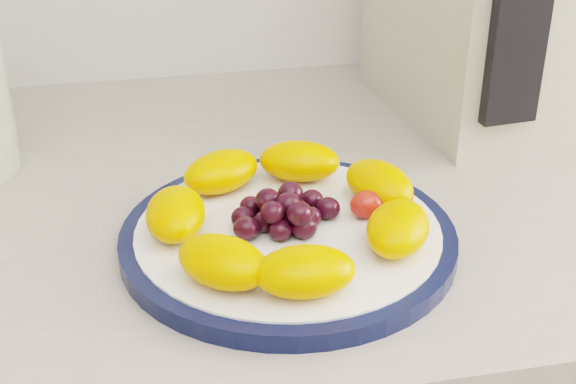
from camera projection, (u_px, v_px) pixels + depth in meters
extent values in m
cylinder|color=#0B1333|center=(288.00, 238.00, 0.65)|extent=(0.27, 0.27, 0.01)
cylinder|color=white|center=(288.00, 237.00, 0.65)|extent=(0.25, 0.25, 0.02)
ellipsoid|color=#FF8600|center=(379.00, 184.00, 0.67)|extent=(0.07, 0.08, 0.03)
ellipsoid|color=#FF8600|center=(299.00, 161.00, 0.71)|extent=(0.08, 0.07, 0.03)
ellipsoid|color=#FF8600|center=(221.00, 172.00, 0.69)|extent=(0.09, 0.08, 0.03)
ellipsoid|color=#FF8600|center=(176.00, 214.00, 0.63)|extent=(0.06, 0.08, 0.03)
ellipsoid|color=#FF8600|center=(223.00, 262.00, 0.57)|extent=(0.08, 0.08, 0.03)
ellipsoid|color=#FF8600|center=(305.00, 271.00, 0.56)|extent=(0.08, 0.05, 0.03)
ellipsoid|color=#FF8600|center=(398.00, 228.00, 0.61)|extent=(0.08, 0.09, 0.03)
ellipsoid|color=black|center=(288.00, 218.00, 0.64)|extent=(0.02, 0.02, 0.02)
ellipsoid|color=black|center=(311.00, 217.00, 0.64)|extent=(0.02, 0.02, 0.02)
ellipsoid|color=black|center=(295.00, 208.00, 0.65)|extent=(0.02, 0.02, 0.02)
ellipsoid|color=black|center=(273.00, 210.00, 0.65)|extent=(0.02, 0.02, 0.02)
ellipsoid|color=black|center=(265.00, 221.00, 0.64)|extent=(0.02, 0.02, 0.02)
ellipsoid|color=black|center=(280.00, 230.00, 0.62)|extent=(0.02, 0.02, 0.02)
ellipsoid|color=black|center=(304.00, 227.00, 0.63)|extent=(0.02, 0.02, 0.02)
ellipsoid|color=black|center=(328.00, 208.00, 0.65)|extent=(0.02, 0.02, 0.02)
ellipsoid|color=black|center=(312.00, 200.00, 0.67)|extent=(0.02, 0.02, 0.02)
ellipsoid|color=black|center=(291.00, 197.00, 0.67)|extent=(0.02, 0.02, 0.02)
ellipsoid|color=black|center=(268.00, 199.00, 0.67)|extent=(0.02, 0.02, 0.02)
ellipsoid|color=black|center=(251.00, 207.00, 0.66)|extent=(0.02, 0.02, 0.02)
ellipsoid|color=black|center=(242.00, 218.00, 0.64)|extent=(0.02, 0.02, 0.02)
ellipsoid|color=black|center=(246.00, 228.00, 0.62)|extent=(0.02, 0.02, 0.02)
ellipsoid|color=black|center=(288.00, 204.00, 0.63)|extent=(0.02, 0.02, 0.02)
ellipsoid|color=black|center=(290.00, 194.00, 0.65)|extent=(0.02, 0.02, 0.02)
ellipsoid|color=black|center=(268.00, 200.00, 0.64)|extent=(0.02, 0.02, 0.02)
ellipsoid|color=black|center=(273.00, 213.00, 0.62)|extent=(0.02, 0.02, 0.02)
ellipsoid|color=black|center=(299.00, 214.00, 0.62)|extent=(0.02, 0.02, 0.02)
ellipsoid|color=red|center=(368.00, 204.00, 0.65)|extent=(0.03, 0.03, 0.02)
ellipsoid|color=red|center=(397.00, 198.00, 0.66)|extent=(0.04, 0.04, 0.02)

